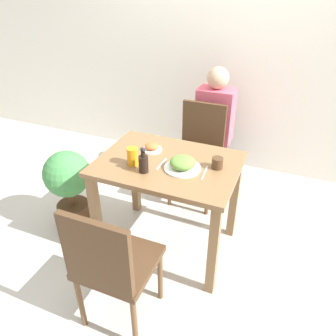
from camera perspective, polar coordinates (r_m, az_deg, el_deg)
name	(u,v)px	position (r m, az deg, el deg)	size (l,w,h in m)	color
ground_plane	(168,243)	(2.73, 0.00, -12.95)	(16.00, 16.00, 0.00)	beige
wall_back	(227,42)	(3.43, 10.19, 20.79)	(8.00, 0.05, 2.60)	white
dining_table	(168,178)	(2.33, 0.00, -1.71)	(0.97, 0.71, 0.77)	olive
chair_near	(111,263)	(1.91, -9.90, -16.02)	(0.42, 0.42, 0.90)	#4C331E
chair_far	(199,148)	(2.99, 5.36, 3.53)	(0.42, 0.42, 0.90)	#4C331E
food_plate	(182,164)	(2.16, 2.53, 0.73)	(0.25, 0.25, 0.09)	white
side_plate	(152,147)	(2.40, -2.83, 3.60)	(0.14, 0.14, 0.06)	white
drink_cup	(217,163)	(2.19, 8.59, 0.86)	(0.07, 0.07, 0.08)	#4C331E
juice_glass	(133,156)	(2.21, -6.18, 2.02)	(0.07, 0.07, 0.12)	orange
sauce_bottle	(143,163)	(2.12, -4.30, 0.89)	(0.06, 0.06, 0.18)	black
fork_utensil	(161,164)	(2.23, -1.17, 0.71)	(0.01, 0.16, 0.00)	silver
spoon_utensil	(204,173)	(2.14, 6.35, -0.88)	(0.02, 0.17, 0.00)	silver
potted_plant_left	(69,184)	(2.75, -16.89, -2.67)	(0.37, 0.37, 0.71)	#51331E
person_figure	(214,128)	(3.24, 8.02, 6.91)	(0.34, 0.22, 1.17)	#2D3347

